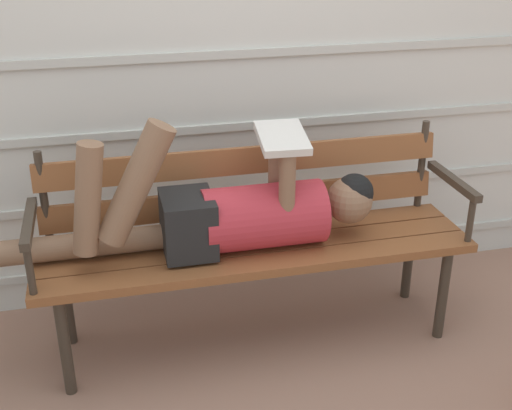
# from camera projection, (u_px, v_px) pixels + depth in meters

# --- Properties ---
(ground_plane) EXTENTS (12.00, 12.00, 0.00)m
(ground_plane) POSITION_uv_depth(u_px,v_px,m) (264.00, 358.00, 2.74)
(ground_plane) COLOR #936B56
(house_siding) EXTENTS (4.25, 0.08, 2.59)m
(house_siding) POSITION_uv_depth(u_px,v_px,m) (228.00, 14.00, 2.77)
(house_siding) COLOR beige
(house_siding) RESTS_ON ground
(park_bench) EXTENTS (1.76, 0.44, 0.86)m
(park_bench) POSITION_uv_depth(u_px,v_px,m) (252.00, 229.00, 2.72)
(park_bench) COLOR brown
(park_bench) RESTS_ON ground
(reclining_person) EXTENTS (1.70, 0.26, 0.58)m
(reclining_person) POSITION_uv_depth(u_px,v_px,m) (226.00, 212.00, 2.58)
(reclining_person) COLOR #B72D38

